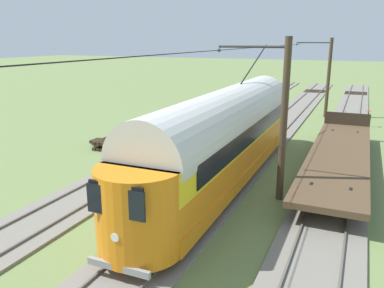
{
  "coord_description": "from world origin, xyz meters",
  "views": [
    {
      "loc": [
        -5.52,
        20.73,
        6.44
      ],
      "look_at": [
        0.98,
        5.76,
        2.08
      ],
      "focal_mm": 36.87,
      "sensor_mm": 36.0,
      "label": 1
    }
  ],
  "objects_px": {
    "catenary_pole_foreground": "(327,76)",
    "switch_stand": "(368,118)",
    "catenary_pole_mid_near": "(282,117)",
    "spare_tie_stack": "(109,142)",
    "vintage_streetcar": "(225,135)",
    "flatcar_adjacent": "(339,154)"
  },
  "relations": [
    {
      "from": "catenary_pole_foreground",
      "to": "switch_stand",
      "type": "relative_size",
      "value": 5.3
    },
    {
      "from": "catenary_pole_mid_near",
      "to": "spare_tie_stack",
      "type": "xyz_separation_m",
      "value": [
        11.2,
        -4.06,
        -3.17
      ]
    },
    {
      "from": "catenary_pole_mid_near",
      "to": "spare_tie_stack",
      "type": "bearing_deg",
      "value": -19.93
    },
    {
      "from": "switch_stand",
      "to": "spare_tie_stack",
      "type": "bearing_deg",
      "value": 40.7
    },
    {
      "from": "catenary_pole_mid_near",
      "to": "spare_tie_stack",
      "type": "distance_m",
      "value": 12.33
    },
    {
      "from": "switch_stand",
      "to": "vintage_streetcar",
      "type": "bearing_deg",
      "value": 68.84
    },
    {
      "from": "vintage_streetcar",
      "to": "switch_stand",
      "type": "height_order",
      "value": "vintage_streetcar"
    },
    {
      "from": "vintage_streetcar",
      "to": "switch_stand",
      "type": "distance_m",
      "value": 16.82
    },
    {
      "from": "flatcar_adjacent",
      "to": "switch_stand",
      "type": "height_order",
      "value": "flatcar_adjacent"
    },
    {
      "from": "catenary_pole_foreground",
      "to": "catenary_pole_mid_near",
      "type": "distance_m",
      "value": 19.38
    },
    {
      "from": "flatcar_adjacent",
      "to": "catenary_pole_mid_near",
      "type": "bearing_deg",
      "value": 67.0
    },
    {
      "from": "catenary_pole_mid_near",
      "to": "spare_tie_stack",
      "type": "height_order",
      "value": "catenary_pole_mid_near"
    },
    {
      "from": "flatcar_adjacent",
      "to": "catenary_pole_mid_near",
      "type": "relative_size",
      "value": 2.22
    },
    {
      "from": "catenary_pole_foreground",
      "to": "catenary_pole_mid_near",
      "type": "bearing_deg",
      "value": 90.0
    },
    {
      "from": "catenary_pole_foreground",
      "to": "spare_tie_stack",
      "type": "bearing_deg",
      "value": 53.83
    },
    {
      "from": "vintage_streetcar",
      "to": "catenary_pole_foreground",
      "type": "xyz_separation_m",
      "value": [
        -2.68,
        -18.41,
        1.18
      ]
    },
    {
      "from": "switch_stand",
      "to": "catenary_pole_foreground",
      "type": "bearing_deg",
      "value": -39.67
    },
    {
      "from": "catenary_pole_mid_near",
      "to": "switch_stand",
      "type": "xyz_separation_m",
      "value": [
        -3.37,
        -16.59,
        -2.74
      ]
    },
    {
      "from": "vintage_streetcar",
      "to": "spare_tie_stack",
      "type": "bearing_deg",
      "value": -19.93
    },
    {
      "from": "flatcar_adjacent",
      "to": "spare_tie_stack",
      "type": "distance_m",
      "value": 13.32
    },
    {
      "from": "switch_stand",
      "to": "flatcar_adjacent",
      "type": "bearing_deg",
      "value": 83.71
    },
    {
      "from": "vintage_streetcar",
      "to": "catenary_pole_foreground",
      "type": "distance_m",
      "value": 18.64
    }
  ]
}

